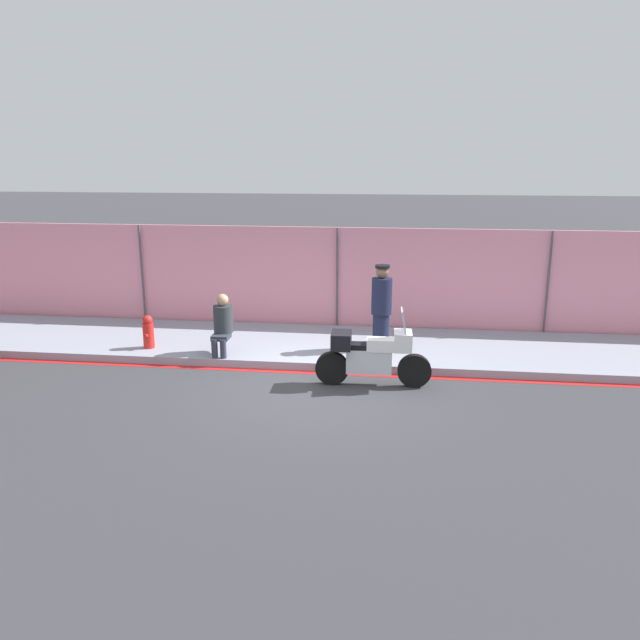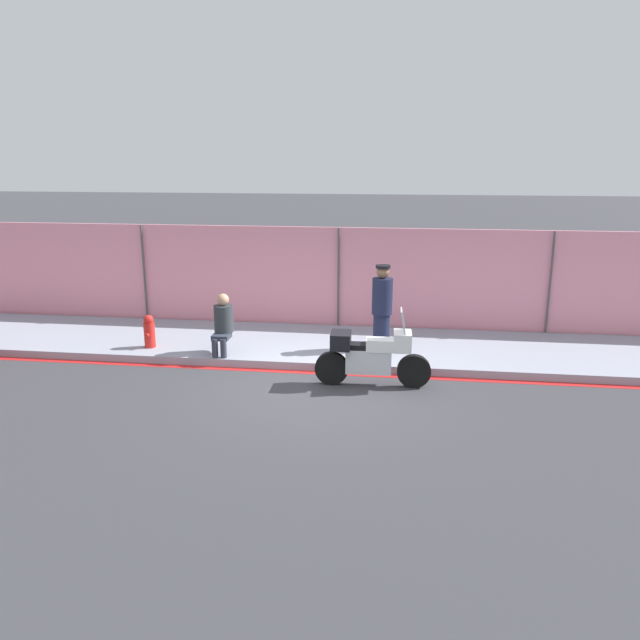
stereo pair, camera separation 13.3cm
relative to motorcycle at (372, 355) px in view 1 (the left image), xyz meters
The scene contains 8 objects.
ground_plane 1.19m from the motorcycle, 164.79° to the right, with size 120.00×120.00×0.00m, color #38383D.
sidewalk 2.38m from the motorcycle, 115.45° to the left, with size 35.91×2.93×0.16m.
curb_paint_stripe 1.28m from the motorcycle, 151.28° to the left, with size 35.91×0.18×0.01m.
storefront_fence 3.85m from the motorcycle, 105.31° to the left, with size 34.12×0.17×2.51m.
motorcycle is the anchor object (origin of this frame).
officer_standing 1.88m from the motorcycle, 86.63° to the left, with size 0.43×0.43×1.79m.
person_seated_on_curb 3.31m from the motorcycle, 160.90° to the left, with size 0.40×0.65×1.24m.
fire_hydrant 4.96m from the motorcycle, 165.47° to the left, with size 0.23×0.29×0.71m.
Camera 1 is at (1.40, -10.65, 4.13)m, focal length 35.00 mm.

